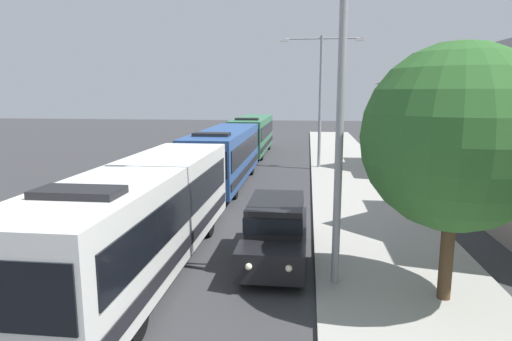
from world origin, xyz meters
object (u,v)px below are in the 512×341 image
at_px(bus_middle, 252,134).
at_px(bus_second_in_line, 225,154).
at_px(roadside_tree, 456,138).
at_px(streetlamp_near, 341,86).
at_px(bus_lead, 144,214).
at_px(streetlamp_mid, 321,89).
at_px(white_suv, 276,228).

bearing_deg(bus_middle, bus_second_in_line, -90.00).
height_order(bus_second_in_line, roadside_tree, roadside_tree).
xyz_separation_m(bus_second_in_line, streetlamp_near, (5.40, -12.87, 3.58)).
xyz_separation_m(bus_middle, roadside_tree, (8.00, -25.93, 2.41)).
distance_m(bus_second_in_line, streetlamp_near, 14.41).
relative_size(bus_lead, bus_middle, 1.07).
height_order(streetlamp_near, streetlamp_mid, streetlamp_mid).
height_order(bus_second_in_line, white_suv, bus_second_in_line).
bearing_deg(white_suv, bus_second_in_line, 108.36).
height_order(bus_lead, bus_second_in_line, same).
bearing_deg(bus_second_in_line, bus_lead, -90.00).
xyz_separation_m(white_suv, roadside_tree, (4.30, -2.35, 3.06)).
relative_size(bus_middle, roadside_tree, 1.79).
distance_m(bus_second_in_line, roadside_tree, 15.87).
distance_m(bus_middle, streetlamp_near, 26.13).
relative_size(streetlamp_near, streetlamp_mid, 0.97).
bearing_deg(bus_middle, streetlamp_near, -77.96).
bearing_deg(roadside_tree, bus_lead, 171.70).
bearing_deg(white_suv, bus_middle, 98.91).
height_order(bus_lead, white_suv, bus_lead).
bearing_deg(white_suv, streetlamp_mid, 84.19).
distance_m(bus_lead, roadside_tree, 8.43).
relative_size(bus_middle, streetlamp_mid, 1.28).
bearing_deg(bus_second_in_line, roadside_tree, -59.34).
relative_size(bus_second_in_line, streetlamp_near, 1.33).
bearing_deg(streetlamp_near, bus_second_in_line, 112.75).
height_order(bus_middle, white_suv, bus_middle).
height_order(bus_lead, streetlamp_near, streetlamp_near).
bearing_deg(bus_lead, bus_middle, 90.00).
height_order(bus_lead, streetlamp_mid, streetlamp_mid).
relative_size(white_suv, streetlamp_mid, 0.58).
height_order(white_suv, roadside_tree, roadside_tree).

